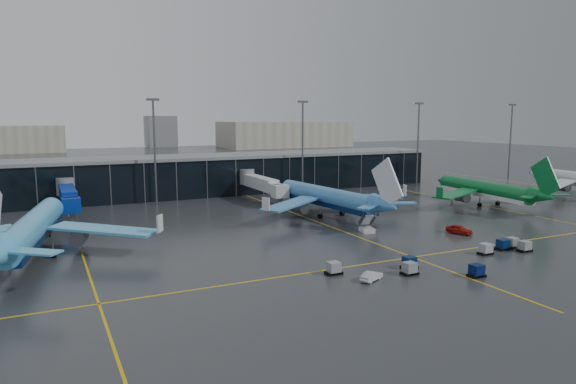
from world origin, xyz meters
name	(u,v)px	position (x,y,z in m)	size (l,w,h in m)	color
ground	(308,243)	(0.00, 0.00, 0.00)	(600.00, 600.00, 0.00)	#282B2D
terminal_pier	(202,174)	(0.00, 62.00, 5.42)	(142.00, 17.00, 10.70)	black
jet_bridges	(68,195)	(-35.00, 42.99, 4.55)	(94.00, 27.50, 7.20)	#595B60
flood_masts	(233,146)	(5.00, 50.00, 13.81)	(203.00, 0.50, 25.50)	#595B60
distant_hangars	(185,135)	(49.94, 270.08, 8.79)	(260.00, 71.00, 22.00)	#B2AD99
taxi_lines	(327,225)	(10.00, 10.61, 0.01)	(220.00, 120.00, 0.02)	gold
airliner_arkefly	(31,211)	(-41.66, 11.38, 6.88)	(39.33, 44.79, 13.77)	#43A6DE
airliner_klm_near	(326,186)	(14.98, 19.89, 6.51)	(37.18, 42.34, 13.01)	#3A7FC0
airliner_aer_lingus	(484,180)	(56.35, 15.07, 6.09)	(34.80, 39.64, 12.18)	#0C692D
baggage_carts	(461,256)	(14.89, -19.82, 0.76)	(35.64, 10.84, 1.70)	black
mobile_airstair	(367,228)	(13.69, 2.48, 0.77)	(2.98, 3.67, 3.45)	silver
service_van_red	(459,229)	(27.94, -6.13, 0.82)	(1.93, 4.79, 1.63)	#A6150C
service_van_white	(371,276)	(-2.16, -21.53, 0.62)	(1.31, 3.76, 1.24)	silver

